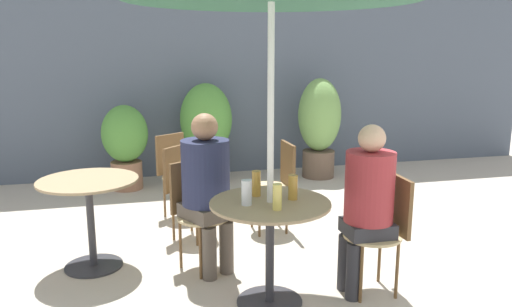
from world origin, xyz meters
name	(u,v)px	position (x,y,z in m)	size (l,w,h in m)	color
storefront_wall	(209,66)	(0.00, 3.99, 1.50)	(10.00, 0.06, 3.00)	#4C5666
cafe_table_near	(270,227)	(-0.17, 0.18, 0.56)	(0.82, 0.82, 0.74)	#2D2D33
cafe_table_far	(89,202)	(-1.41, 1.09, 0.55)	(0.78, 0.78, 0.74)	#2D2D33
bistro_chair_0	(385,223)	(0.69, 0.16, 0.52)	(0.42, 0.42, 0.86)	tan
bistro_chair_1	(196,204)	(-0.58, 0.93, 0.52)	(0.46, 0.47, 0.86)	tan
bistro_chair_2	(278,178)	(0.30, 1.55, 0.52)	(0.42, 0.42, 0.86)	tan
bistro_chair_3	(176,167)	(-0.62, 2.24, 0.52)	(0.47, 0.48, 0.86)	tan
bistro_chair_4	(185,183)	(-0.60, 1.59, 0.52)	(0.48, 0.48, 0.86)	tan
seated_person_0	(367,197)	(0.54, 0.16, 0.73)	(0.36, 0.35, 1.24)	#2D2D33
seated_person_1	(207,181)	(-0.50, 0.80, 0.74)	(0.45, 0.47, 1.27)	brown
beer_glass_0	(247,193)	(-0.33, 0.15, 0.82)	(0.07, 0.07, 0.17)	silver
beer_glass_1	(277,197)	(-0.17, 0.01, 0.82)	(0.06, 0.06, 0.17)	#DBC65B
beer_glass_2	(293,187)	(0.00, 0.20, 0.82)	(0.06, 0.06, 0.17)	#B28433
beer_glass_3	(256,183)	(-0.22, 0.34, 0.83)	(0.06, 0.06, 0.18)	#B28433
potted_plant_0	(125,141)	(-1.15, 3.41, 0.61)	(0.57, 0.57, 1.06)	#93664C
potted_plant_1	(206,128)	(-0.12, 3.54, 0.71)	(0.68, 0.68, 1.30)	brown
potted_plant_2	(319,124)	(1.41, 3.40, 0.74)	(0.58, 0.58, 1.35)	brown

